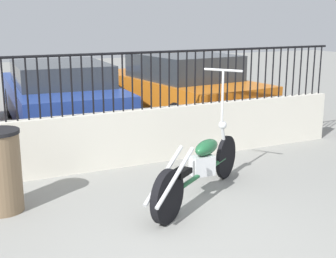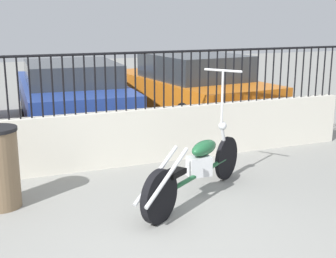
% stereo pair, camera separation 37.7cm
% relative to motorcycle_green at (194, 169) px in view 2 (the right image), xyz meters
% --- Properties ---
extents(ground_plane, '(40.00, 40.00, 0.00)m').
position_rel_motorcycle_green_xyz_m(ground_plane, '(-0.69, -0.99, -0.40)').
color(ground_plane, gray).
extents(low_wall, '(8.27, 0.18, 0.82)m').
position_rel_motorcycle_green_xyz_m(low_wall, '(-0.69, 1.63, 0.01)').
color(low_wall, beige).
rests_on(low_wall, ground_plane).
extents(fence_railing, '(8.27, 0.04, 0.85)m').
position_rel_motorcycle_green_xyz_m(fence_railing, '(-0.69, 1.63, 0.96)').
color(fence_railing, black).
rests_on(fence_railing, low_wall).
extents(motorcycle_green, '(1.94, 1.42, 1.52)m').
position_rel_motorcycle_green_xyz_m(motorcycle_green, '(0.00, 0.00, 0.00)').
color(motorcycle_green, black).
rests_on(motorcycle_green, ground_plane).
extents(car_blue, '(2.07, 4.44, 1.30)m').
position_rel_motorcycle_green_xyz_m(car_blue, '(-0.59, 4.47, 0.27)').
color(car_blue, black).
rests_on(car_blue, ground_plane).
extents(car_orange, '(2.30, 4.49, 1.40)m').
position_rel_motorcycle_green_xyz_m(car_orange, '(1.89, 4.18, 0.30)').
color(car_orange, black).
rests_on(car_orange, ground_plane).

